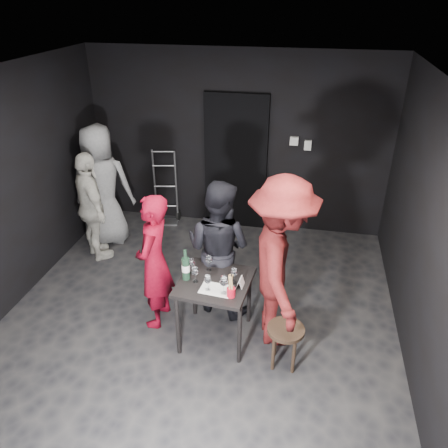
% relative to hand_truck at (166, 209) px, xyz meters
% --- Properties ---
extents(floor, '(4.50, 5.00, 0.02)m').
position_rel_hand_truck_xyz_m(floor, '(1.12, -2.32, -0.22)').
color(floor, black).
rests_on(floor, ground).
extents(ceiling, '(4.50, 5.00, 0.02)m').
position_rel_hand_truck_xyz_m(ceiling, '(1.12, -2.32, 2.48)').
color(ceiling, silver).
rests_on(ceiling, ground).
extents(wall_back, '(4.50, 0.04, 2.70)m').
position_rel_hand_truck_xyz_m(wall_back, '(1.12, 0.18, 1.13)').
color(wall_back, black).
rests_on(wall_back, ground).
extents(wall_front, '(4.50, 0.04, 2.70)m').
position_rel_hand_truck_xyz_m(wall_front, '(1.12, -4.82, 1.13)').
color(wall_front, black).
rests_on(wall_front, ground).
extents(wall_right, '(0.04, 5.00, 2.70)m').
position_rel_hand_truck_xyz_m(wall_right, '(3.37, -2.32, 1.13)').
color(wall_right, black).
rests_on(wall_right, ground).
extents(doorway, '(0.95, 0.10, 2.10)m').
position_rel_hand_truck_xyz_m(doorway, '(1.12, 0.12, 0.83)').
color(doorway, black).
rests_on(doorway, ground).
extents(wallbox_upper, '(0.12, 0.06, 0.12)m').
position_rel_hand_truck_xyz_m(wallbox_upper, '(1.97, 0.13, 1.23)').
color(wallbox_upper, '#B7B7B2').
rests_on(wallbox_upper, wall_back).
extents(wallbox_lower, '(0.10, 0.06, 0.14)m').
position_rel_hand_truck_xyz_m(wallbox_lower, '(2.17, 0.13, 1.18)').
color(wallbox_lower, '#B7B7B2').
rests_on(wallbox_lower, wall_back).
extents(hand_truck, '(0.40, 0.34, 1.20)m').
position_rel_hand_truck_xyz_m(hand_truck, '(0.00, 0.00, 0.00)').
color(hand_truck, '#B2B2B7').
rests_on(hand_truck, floor).
extents(tasting_table, '(0.72, 0.72, 0.75)m').
position_rel_hand_truck_xyz_m(tasting_table, '(1.38, -2.49, 0.43)').
color(tasting_table, black).
rests_on(tasting_table, floor).
extents(stool, '(0.37, 0.37, 0.47)m').
position_rel_hand_truck_xyz_m(stool, '(2.15, -2.74, 0.16)').
color(stool, black).
rests_on(stool, floor).
extents(server_red, '(0.40, 0.61, 1.66)m').
position_rel_hand_truck_xyz_m(server_red, '(0.67, -2.34, 0.61)').
color(server_red, maroon).
rests_on(server_red, floor).
extents(woman_black, '(0.96, 0.70, 1.78)m').
position_rel_hand_truck_xyz_m(woman_black, '(1.30, -1.96, 0.67)').
color(woman_black, black).
rests_on(woman_black, floor).
extents(man_maroon, '(1.02, 1.66, 2.39)m').
position_rel_hand_truck_xyz_m(man_maroon, '(2.03, -2.34, 0.97)').
color(man_maroon, '#5C1515').
rests_on(man_maroon, floor).
extents(bystander_cream, '(0.98, 0.98, 1.61)m').
position_rel_hand_truck_xyz_m(bystander_cream, '(-0.62, -1.22, 0.58)').
color(bystander_cream, silver).
rests_on(bystander_cream, floor).
extents(bystander_grey, '(1.12, 0.73, 2.14)m').
position_rel_hand_truck_xyz_m(bystander_grey, '(-0.66, -0.78, 0.85)').
color(bystander_grey, slate).
rests_on(bystander_grey, floor).
extents(tasting_mat, '(0.33, 0.24, 0.00)m').
position_rel_hand_truck_xyz_m(tasting_mat, '(1.42, -2.63, 0.53)').
color(tasting_mat, white).
rests_on(tasting_mat, tasting_table).
extents(wine_glass_a, '(0.09, 0.09, 0.19)m').
position_rel_hand_truck_xyz_m(wine_glass_a, '(1.19, -2.54, 0.62)').
color(wine_glass_a, white).
rests_on(wine_glass_a, tasting_table).
extents(wine_glass_b, '(0.07, 0.07, 0.19)m').
position_rel_hand_truck_xyz_m(wine_glass_b, '(1.11, -2.39, 0.62)').
color(wine_glass_b, white).
rests_on(wine_glass_b, tasting_table).
extents(wine_glass_c, '(0.09, 0.09, 0.19)m').
position_rel_hand_truck_xyz_m(wine_glass_c, '(1.27, -2.30, 0.63)').
color(wine_glass_c, white).
rests_on(wine_glass_c, tasting_table).
extents(wine_glass_d, '(0.09, 0.09, 0.19)m').
position_rel_hand_truck_xyz_m(wine_glass_d, '(1.35, -2.65, 0.63)').
color(wine_glass_d, white).
rests_on(wine_glass_d, tasting_table).
extents(wine_glass_e, '(0.10, 0.10, 0.22)m').
position_rel_hand_truck_xyz_m(wine_glass_e, '(1.51, -2.67, 0.64)').
color(wine_glass_e, white).
rests_on(wine_glass_e, tasting_table).
extents(wine_glass_f, '(0.08, 0.08, 0.18)m').
position_rel_hand_truck_xyz_m(wine_glass_f, '(1.58, -2.47, 0.62)').
color(wine_glass_f, white).
rests_on(wine_glass_f, tasting_table).
extents(wine_bottle, '(0.08, 0.08, 0.35)m').
position_rel_hand_truck_xyz_m(wine_bottle, '(1.08, -2.51, 0.66)').
color(wine_bottle, '#183020').
rests_on(wine_bottle, tasting_table).
extents(breadstick_cup, '(0.09, 0.09, 0.27)m').
position_rel_hand_truck_xyz_m(breadstick_cup, '(1.59, -2.70, 0.65)').
color(breadstick_cup, red).
rests_on(breadstick_cup, tasting_table).
extents(reserved_card, '(0.09, 0.13, 0.10)m').
position_rel_hand_truck_xyz_m(reserved_card, '(1.64, -2.52, 0.58)').
color(reserved_card, white).
rests_on(reserved_card, tasting_table).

